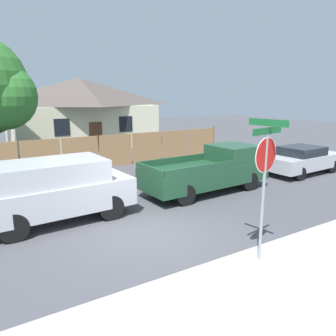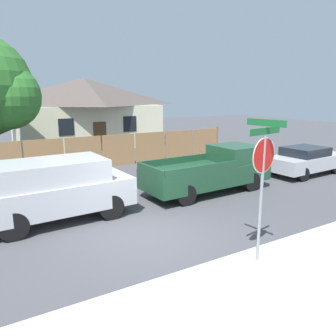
# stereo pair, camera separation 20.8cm
# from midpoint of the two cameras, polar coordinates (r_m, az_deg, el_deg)

# --- Properties ---
(ground_plane) EXTENTS (80.00, 80.00, 0.00)m
(ground_plane) POSITION_cam_midpoint_polar(r_m,az_deg,el_deg) (9.34, -3.30, -11.62)
(ground_plane) COLOR #47474C
(sidewalk_strip) EXTENTS (36.00, 3.20, 0.01)m
(sidewalk_strip) POSITION_cam_midpoint_polar(r_m,az_deg,el_deg) (6.79, 12.51, -22.08)
(sidewalk_strip) COLOR beige
(sidewalk_strip) RESTS_ON ground
(wooden_fence) EXTENTS (13.74, 0.12, 1.82)m
(wooden_fence) POSITION_cam_midpoint_polar(r_m,az_deg,el_deg) (18.13, -9.40, 3.07)
(wooden_fence) COLOR #997047
(wooden_fence) RESTS_ON ground
(house) EXTENTS (10.80, 6.81, 5.04)m
(house) POSITION_cam_midpoint_polar(r_m,az_deg,el_deg) (25.96, -15.18, 9.57)
(house) COLOR beige
(house) RESTS_ON ground
(red_suv) EXTENTS (4.62, 2.20, 1.90)m
(red_suv) POSITION_cam_midpoint_polar(r_m,az_deg,el_deg) (10.62, -19.65, -3.40)
(red_suv) COLOR #B7B7BC
(red_suv) RESTS_ON ground
(orange_pickup) EXTENTS (5.40, 2.14, 1.78)m
(orange_pickup) POSITION_cam_midpoint_polar(r_m,az_deg,el_deg) (13.25, 6.98, -0.38)
(orange_pickup) COLOR #1E472D
(orange_pickup) RESTS_ON ground
(parked_sedan) EXTENTS (4.37, 1.97, 1.36)m
(parked_sedan) POSITION_cam_midpoint_polar(r_m,az_deg,el_deg) (17.41, 22.05, 1.41)
(parked_sedan) COLOR #B7B7BC
(parked_sedan) RESTS_ON ground
(stop_sign) EXTENTS (1.07, 0.97, 3.32)m
(stop_sign) POSITION_cam_midpoint_polar(r_m,az_deg,el_deg) (7.59, 15.82, 0.40)
(stop_sign) COLOR gray
(stop_sign) RESTS_ON ground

